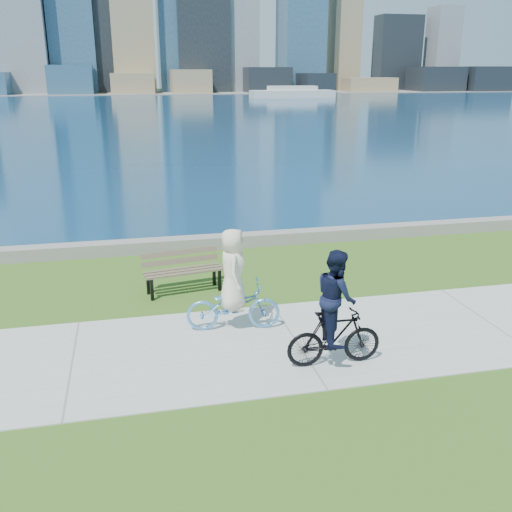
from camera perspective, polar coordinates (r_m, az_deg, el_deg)
The scene contains 9 objects.
ground at distance 10.74m, azimuth 4.02°, elevation -8.57°, with size 320.00×320.00×0.00m, color #325716.
concrete_path at distance 10.73m, azimuth 4.02°, elevation -8.52°, with size 80.00×3.50×0.02m, color #AFB0AA.
seawall at distance 16.30m, azimuth -2.20°, elevation 1.55°, with size 90.00×0.50×0.35m, color slate.
bay_water at distance 81.36m, azimuth -11.08°, elevation 14.35°, with size 320.00×131.00×0.01m, color navy.
far_shore at distance 139.28m, azimuth -12.03°, elevation 15.72°, with size 320.00×30.00×0.12m, color slate.
ferry_far at distance 110.60m, azimuth 3.64°, elevation 15.98°, with size 15.56×4.44×2.11m.
park_bench at distance 12.99m, azimuth -7.37°, elevation -1.16°, with size 1.86×0.90×0.92m.
cyclist_woman at distance 10.90m, azimuth -2.31°, elevation -3.71°, with size 0.85×1.88×2.01m.
cyclist_man at distance 9.64m, azimuth 7.92°, elevation -6.13°, with size 0.62×1.65×2.04m.
Camera 1 is at (-2.84, -9.17, 4.80)m, focal length 40.00 mm.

